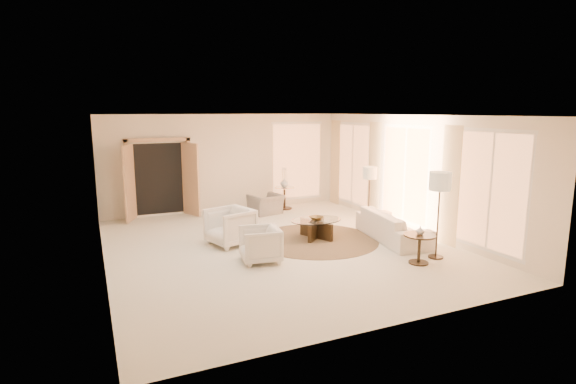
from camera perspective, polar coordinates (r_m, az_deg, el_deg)
name	(u,v)px	position (r m, az deg, el deg)	size (l,w,h in m)	color
room	(278,183)	(9.48, -1.22, 1.20)	(7.04, 8.04, 2.83)	silver
windows_right	(407,175)	(11.34, 14.86, 2.12)	(0.10, 6.40, 2.40)	#F8A163
window_back_corner	(297,161)	(13.99, 1.18, 3.95)	(1.70, 0.10, 2.40)	#F8A163
curtains_right	(383,172)	(12.03, 11.98, 2.45)	(0.06, 5.20, 2.60)	beige
french_doors	(160,179)	(12.70, -15.98, 1.61)	(1.95, 0.66, 2.16)	tan
area_rug	(316,240)	(10.27, 3.52, -6.08)	(2.83, 2.83, 0.01)	#3C2B1A
sofa	(393,226)	(10.47, 13.19, -4.22)	(2.19, 0.86, 0.64)	white
armchair_left	(230,225)	(9.88, -7.37, -4.16)	(0.86, 0.81, 0.89)	white
armchair_right	(260,243)	(8.75, -3.54, -6.45)	(0.73, 0.69, 0.75)	white
accent_chair	(266,201)	(12.73, -2.83, -1.15)	(0.86, 0.56, 0.75)	gray
coffee_table	(316,227)	(10.33, 3.61, -4.41)	(1.42, 1.42, 0.44)	black
end_table	(419,244)	(8.98, 16.35, -6.31)	(0.61, 0.61, 0.57)	black
side_table	(284,196)	(13.36, -0.45, -0.46)	(0.57, 0.57, 0.67)	#2F241B
floor_lamp_near	(370,175)	(11.64, 10.35, 2.09)	(0.36, 0.36, 1.49)	#2F241B
floor_lamp_far	(440,185)	(9.19, 18.74, 0.83)	(0.42, 0.42, 1.73)	#2F241B
bowl	(316,218)	(10.28, 3.62, -3.32)	(0.31, 0.31, 0.08)	brown
end_vase	(420,231)	(8.91, 16.43, -4.72)	(0.16, 0.16, 0.16)	white
side_vase	(284,183)	(13.29, -0.45, 1.20)	(0.25, 0.25, 0.27)	white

